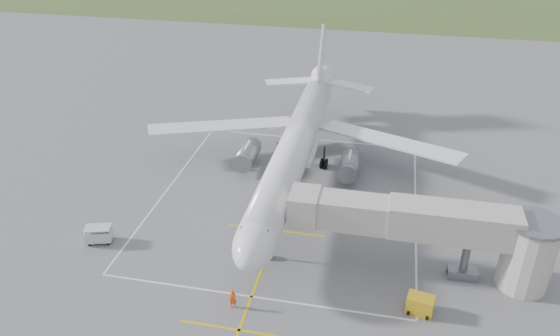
% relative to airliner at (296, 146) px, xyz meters
% --- Properties ---
extents(ground, '(700.00, 700.00, 0.00)m').
position_rel_airliner_xyz_m(ground, '(0.00, -0.75, -4.39)').
color(ground, '#58585A').
rests_on(ground, ground).
extents(apron_markings, '(28.20, 60.00, 0.01)m').
position_rel_airliner_xyz_m(apron_markings, '(0.00, -6.57, -4.38)').
color(apron_markings, '#C5A30B').
rests_on(apron_markings, ground).
extents(airliner, '(38.93, 46.75, 13.52)m').
position_rel_airliner_xyz_m(airliner, '(0.00, 0.00, 0.00)').
color(airliner, silver).
rests_on(airliner, ground).
extents(jet_bridge, '(23.40, 5.00, 7.20)m').
position_rel_airliner_xyz_m(jet_bridge, '(15.72, -14.25, 0.35)').
color(jet_bridge, '#A39C93').
rests_on(jet_bridge, ground).
extents(gpu_unit, '(2.41, 1.89, 1.63)m').
position_rel_airliner_xyz_m(gpu_unit, '(14.17, -19.67, -3.59)').
color(gpu_unit, '#B48E16').
rests_on(gpu_unit, ground).
extents(baggage_cart, '(2.81, 2.13, 1.73)m').
position_rel_airliner_xyz_m(baggage_cart, '(-16.70, -16.19, -3.50)').
color(baggage_cart, '#BABABA').
rests_on(baggage_cart, ground).
extents(ramp_worker_nose, '(0.77, 0.65, 1.79)m').
position_rel_airliner_xyz_m(ramp_worker_nose, '(-1.18, -22.31, -3.50)').
color(ramp_worker_nose, '#FF4908').
rests_on(ramp_worker_nose, ground).
extents(ramp_worker_wing, '(1.12, 1.02, 1.86)m').
position_rel_airliner_xyz_m(ramp_worker_wing, '(-6.53, 1.15, -3.46)').
color(ramp_worker_wing, orange).
rests_on(ramp_worker_wing, ground).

